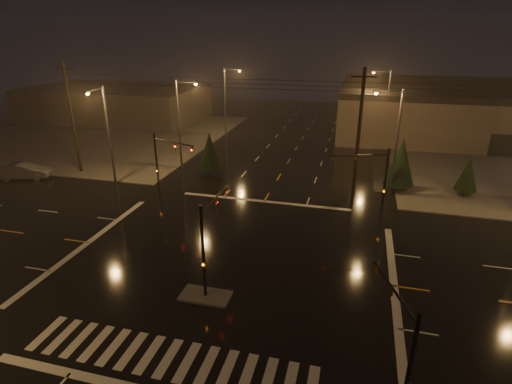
% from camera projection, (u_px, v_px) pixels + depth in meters
% --- Properties ---
extents(ground, '(140.00, 140.00, 0.00)m').
position_uv_depth(ground, '(227.00, 262.00, 27.49)').
color(ground, black).
rests_on(ground, ground).
extents(sidewalk_nw, '(36.00, 36.00, 0.12)m').
position_uv_depth(sidewalk_nw, '(104.00, 135.00, 61.40)').
color(sidewalk_nw, '#484540').
rests_on(sidewalk_nw, ground).
extents(median_island, '(3.00, 1.60, 0.15)m').
position_uv_depth(median_island, '(206.00, 296.00, 23.87)').
color(median_island, '#484540').
rests_on(median_island, ground).
extents(crosswalk, '(15.00, 2.60, 0.01)m').
position_uv_depth(crosswalk, '(168.00, 358.00, 19.40)').
color(crosswalk, beige).
rests_on(crosswalk, ground).
extents(stop_bar_far, '(16.00, 0.50, 0.01)m').
position_uv_depth(stop_bar_far, '(264.00, 201.00, 37.36)').
color(stop_bar_far, beige).
rests_on(stop_bar_far, ground).
extents(commercial_block, '(30.00, 18.00, 5.60)m').
position_uv_depth(commercial_block, '(117.00, 103.00, 72.32)').
color(commercial_block, '#403B38').
rests_on(commercial_block, ground).
extents(signal_mast_median, '(0.25, 4.59, 6.00)m').
position_uv_depth(signal_mast_median, '(208.00, 234.00, 23.33)').
color(signal_mast_median, black).
rests_on(signal_mast_median, ground).
extents(signal_mast_ne, '(4.84, 1.86, 6.00)m').
position_uv_depth(signal_mast_ne, '(374.00, 175.00, 32.95)').
color(signal_mast_ne, black).
rests_on(signal_mast_ne, ground).
extents(signal_mast_nw, '(4.84, 1.86, 6.00)m').
position_uv_depth(signal_mast_nw, '(164.00, 158.00, 37.39)').
color(signal_mast_nw, black).
rests_on(signal_mast_nw, ground).
extents(signal_mast_se, '(1.55, 3.87, 6.00)m').
position_uv_depth(signal_mast_se, '(401.00, 349.00, 14.96)').
color(signal_mast_se, black).
rests_on(signal_mast_se, ground).
extents(streetlight_1, '(2.77, 0.32, 10.00)m').
position_uv_depth(streetlight_1, '(181.00, 119.00, 44.09)').
color(streetlight_1, '#38383A').
rests_on(streetlight_1, ground).
extents(streetlight_2, '(2.77, 0.32, 10.00)m').
position_uv_depth(streetlight_2, '(227.00, 98.00, 58.46)').
color(streetlight_2, '#38383A').
rests_on(streetlight_2, ground).
extents(streetlight_3, '(2.77, 0.32, 10.00)m').
position_uv_depth(streetlight_3, '(394.00, 135.00, 37.08)').
color(streetlight_3, '#38383A').
rests_on(streetlight_3, ground).
extents(streetlight_4, '(2.77, 0.32, 10.00)m').
position_uv_depth(streetlight_4, '(385.00, 102.00, 55.03)').
color(streetlight_4, '#38383A').
rests_on(streetlight_4, ground).
extents(streetlight_5, '(0.32, 2.77, 10.00)m').
position_uv_depth(streetlight_5, '(106.00, 130.00, 39.10)').
color(streetlight_5, '#38383A').
rests_on(streetlight_5, ground).
extents(utility_pole_0, '(2.20, 0.32, 12.00)m').
position_uv_depth(utility_pole_0, '(72.00, 118.00, 42.90)').
color(utility_pole_0, black).
rests_on(utility_pole_0, ground).
extents(utility_pole_1, '(2.20, 0.32, 12.00)m').
position_uv_depth(utility_pole_1, '(359.00, 135.00, 35.90)').
color(utility_pole_1, black).
rests_on(utility_pole_1, ground).
extents(conifer_0, '(2.97, 2.97, 5.34)m').
position_uv_depth(conifer_0, '(401.00, 162.00, 38.82)').
color(conifer_0, black).
rests_on(conifer_0, ground).
extents(conifer_1, '(2.07, 2.07, 3.93)m').
position_uv_depth(conifer_1, '(468.00, 174.00, 37.62)').
color(conifer_1, black).
rests_on(conifer_1, ground).
extents(conifer_3, '(2.61, 2.61, 4.77)m').
position_uv_depth(conifer_3, '(210.00, 151.00, 43.24)').
color(conifer_3, black).
rests_on(conifer_3, ground).
extents(car_crossing, '(5.44, 3.47, 1.69)m').
position_uv_depth(car_crossing, '(24.00, 171.00, 42.86)').
color(car_crossing, slate).
rests_on(car_crossing, ground).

